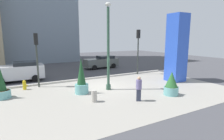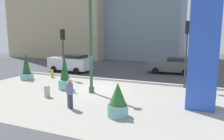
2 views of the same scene
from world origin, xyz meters
name	(u,v)px [view 1 (image 1 of 2)]	position (x,y,z in m)	size (l,w,h in m)	color
ground_plane	(85,78)	(0.00, 4.00, 0.00)	(60.00, 60.00, 0.00)	#47474C
plaza_pavement	(115,93)	(0.00, -2.00, 0.00)	(18.00, 10.00, 0.02)	#9E998E
curb_strip	(89,79)	(0.00, 3.12, 0.08)	(18.00, 0.24, 0.16)	#B7B2A8
lamp_post	(108,49)	(0.01, -0.93, 3.16)	(0.44, 0.44, 6.49)	#335642
art_pillar_blue	(177,48)	(6.83, -1.35, 3.05)	(1.44, 1.44, 6.09)	blue
potted_plant_curbside	(171,84)	(3.20, -4.28, 0.76)	(1.01, 1.01, 1.67)	#6BB2B2
potted_plant_near_right	(1,85)	(-7.16, 0.68, 0.90)	(1.10, 1.10, 2.34)	#6BB2B2
potted_plant_mid_plaza	(81,79)	(-2.15, -0.87, 1.03)	(0.97, 0.97, 2.58)	#6BB2B2
fire_hydrant	(24,85)	(-5.68, 2.24, 0.37)	(0.36, 0.26, 0.75)	gold
concrete_bollard	(94,96)	(-2.08, -2.93, 0.38)	(0.36, 0.36, 0.75)	#B2ADA3
traffic_light_far_side	(138,45)	(5.70, 2.91, 3.23)	(0.28, 0.42, 4.82)	#333833
traffic_light_corner	(37,51)	(-4.60, 2.52, 2.92)	(0.28, 0.42, 4.32)	#333833
car_far_lane	(19,71)	(-5.89, 5.57, 0.92)	(4.49, 2.21, 1.79)	silver
car_curb_west	(102,62)	(4.04, 8.54, 0.84)	(4.58, 2.08, 1.63)	#565B56
pedestrian_on_sidewalk	(139,88)	(0.44, -4.18, 0.88)	(0.50, 0.50, 1.60)	#33384C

